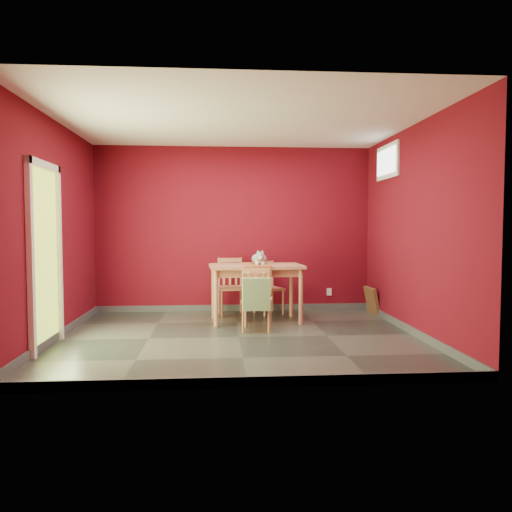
{
  "coord_description": "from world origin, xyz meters",
  "views": [
    {
      "loc": [
        -0.25,
        -6.22,
        1.39
      ],
      "look_at": [
        0.25,
        0.45,
        1.0
      ],
      "focal_mm": 35.0,
      "sensor_mm": 36.0,
      "label": 1
    }
  ],
  "objects": [
    {
      "name": "chair_far_left",
      "position": [
        -0.06,
        1.64,
        0.46
      ],
      "size": [
        0.47,
        0.47,
        0.9
      ],
      "color": "#B77555",
      "rests_on": "ground"
    },
    {
      "name": "dining_table",
      "position": [
        0.29,
        1.04,
        0.73
      ],
      "size": [
        1.39,
        0.86,
        0.84
      ],
      "color": "#B77555",
      "rests_on": "ground"
    },
    {
      "name": "ground",
      "position": [
        0.0,
        0.0,
        0.0
      ],
      "size": [
        4.5,
        4.5,
        0.0
      ],
      "primitive_type": "plane",
      "color": "#2D342D",
      "rests_on": "ground"
    },
    {
      "name": "picture_frame",
      "position": [
        2.19,
        1.52,
        0.21
      ],
      "size": [
        0.17,
        0.44,
        0.43
      ],
      "color": "brown",
      "rests_on": "ground"
    },
    {
      "name": "room_shell",
      "position": [
        0.0,
        0.0,
        0.05
      ],
      "size": [
        4.5,
        4.5,
        4.5
      ],
      "color": "#590914",
      "rests_on": "ground"
    },
    {
      "name": "chair_far_right",
      "position": [
        0.53,
        1.7,
        0.43
      ],
      "size": [
        0.52,
        0.52,
        0.84
      ],
      "color": "#B77555",
      "rests_on": "ground"
    },
    {
      "name": "table_runner",
      "position": [
        0.29,
        0.91,
        0.78
      ],
      "size": [
        0.43,
        0.82,
        0.4
      ],
      "color": "#9D4F28",
      "rests_on": "dining_table"
    },
    {
      "name": "cat",
      "position": [
        0.34,
        1.09,
        0.95
      ],
      "size": [
        0.26,
        0.47,
        0.23
      ],
      "primitive_type": null,
      "rotation": [
        0.0,
        0.0,
        0.05
      ],
      "color": "slate",
      "rests_on": "table_runner"
    },
    {
      "name": "tote_bag",
      "position": [
        0.24,
        0.17,
        0.52
      ],
      "size": [
        0.36,
        0.2,
        0.49
      ],
      "color": "#7AA76B",
      "rests_on": "chair_near"
    },
    {
      "name": "window",
      "position": [
        2.23,
        1.0,
        2.35
      ],
      "size": [
        0.05,
        0.9,
        0.5
      ],
      "color": "white",
      "rests_on": "room_shell"
    },
    {
      "name": "chair_near",
      "position": [
        0.25,
        0.38,
        0.44
      ],
      "size": [
        0.45,
        0.45,
        0.85
      ],
      "color": "#B77555",
      "rests_on": "ground"
    },
    {
      "name": "outlet_plate",
      "position": [
        1.6,
        1.99,
        0.3
      ],
      "size": [
        0.08,
        0.02,
        0.12
      ],
      "primitive_type": "cube",
      "color": "silver",
      "rests_on": "room_shell"
    },
    {
      "name": "doorway",
      "position": [
        -2.23,
        -0.4,
        1.12
      ],
      "size": [
        0.06,
        1.01,
        2.13
      ],
      "color": "#B7D838",
      "rests_on": "ground"
    }
  ]
}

